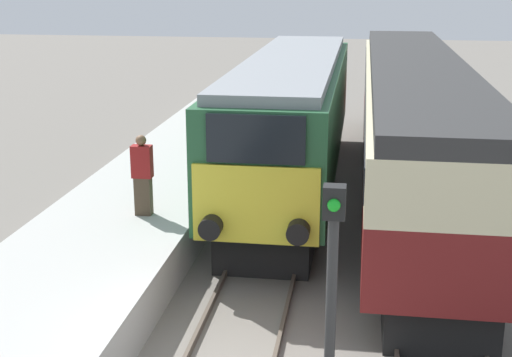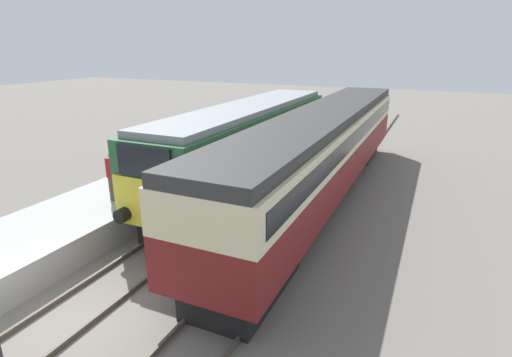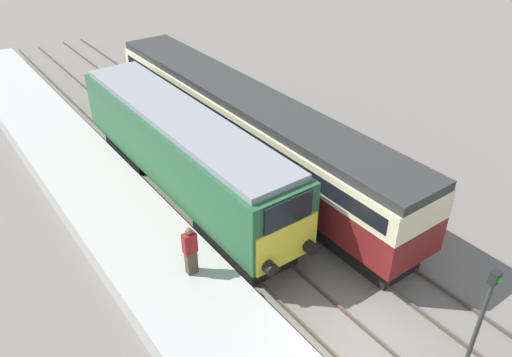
{
  "view_description": "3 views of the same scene",
  "coord_description": "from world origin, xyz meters",
  "views": [
    {
      "loc": [
        1.94,
        -9.51,
        6.1
      ],
      "look_at": [
        0.0,
        3.44,
        2.3
      ],
      "focal_mm": 50.0,
      "sensor_mm": 36.0,
      "label": 1
    },
    {
      "loc": [
        7.49,
        -5.29,
        6.24
      ],
      "look_at": [
        1.7,
        7.44,
        1.6
      ],
      "focal_mm": 28.0,
      "sensor_mm": 36.0,
      "label": 2
    },
    {
      "loc": [
        -8.21,
        -6.11,
        12.25
      ],
      "look_at": [
        1.7,
        7.44,
        1.6
      ],
      "focal_mm": 35.0,
      "sensor_mm": 36.0,
      "label": 3
    }
  ],
  "objects": [
    {
      "name": "ground_plane",
      "position": [
        0.0,
        0.0,
        0.0
      ],
      "size": [
        120.0,
        120.0,
        0.0
      ],
      "primitive_type": "plane",
      "color": "slate"
    },
    {
      "name": "passenger_carriage",
      "position": [
        3.4,
        10.59,
        2.33
      ],
      "size": [
        2.75,
        19.62,
        3.81
      ],
      "color": "black",
      "rests_on": "ground_plane"
    },
    {
      "name": "signal_post",
      "position": [
        1.7,
        -2.36,
        2.35
      ],
      "size": [
        0.24,
        0.28,
        3.96
      ],
      "color": "#333333",
      "rests_on": "ground_plane"
    },
    {
      "name": "rails_far_track",
      "position": [
        3.4,
        5.0,
        0.07
      ],
      "size": [
        1.5,
        60.0,
        0.14
      ],
      "color": "#4C4238",
      "rests_on": "ground_plane"
    },
    {
      "name": "rails_near_track",
      "position": [
        0.0,
        5.0,
        0.07
      ],
      "size": [
        1.51,
        60.0,
        0.14
      ],
      "color": "#4C4238",
      "rests_on": "ground_plane"
    },
    {
      "name": "person_on_platform",
      "position": [
        -2.73,
        4.92,
        1.84
      ],
      "size": [
        0.44,
        0.26,
        1.8
      ],
      "color": "#473828",
      "rests_on": "platform_left"
    },
    {
      "name": "locomotive",
      "position": [
        0.0,
        10.35,
        2.15
      ],
      "size": [
        2.7,
        14.32,
        3.85
      ],
      "color": "black",
      "rests_on": "ground_plane"
    },
    {
      "name": "platform_left",
      "position": [
        -3.3,
        8.0,
        0.47
      ],
      "size": [
        3.5,
        50.0,
        0.93
      ],
      "color": "#A8A8A3",
      "rests_on": "ground_plane"
    }
  ]
}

